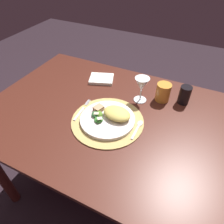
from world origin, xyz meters
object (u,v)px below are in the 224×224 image
Objects in this scene: dark_tumbler at (185,95)px; wine_glass at (142,85)px; spoon at (138,126)px; napkin at (102,79)px; dinner_plate at (108,119)px; fork at (81,111)px; dining_table at (116,132)px; amber_tumbler at (163,92)px.

wine_glass is at bearing -159.09° from dark_tumbler.
spoon is 1.31× the size of dark_tumbler.
dark_tumbler is (0.50, -0.00, 0.04)m from napkin.
dinner_plate is 1.55× the size of fork.
spoon is at bearing -39.38° from napkin.
wine_glass reaches higher than spoon.
amber_tumbler is at bearing 53.67° from dining_table.
dining_table is 13.84× the size of amber_tumbler.
dining_table is at bearing -137.33° from dark_tumbler.
dinner_plate is 1.85× the size of napkin.
napkin is 1.45× the size of amber_tumbler.
napkin is 1.02× the size of wine_glass.
napkin is (-0.22, 0.26, 0.13)m from dining_table.
spoon is at bearing -117.85° from dark_tumbler.
dark_tumbler is at bearing 45.77° from dinner_plate.
amber_tumbler is (0.04, 0.26, 0.04)m from spoon.
wine_glass is at bearing -16.53° from napkin.
dining_table is 0.29m from wine_glass.
dinner_plate reaches higher than dining_table.
fork is 1.72× the size of amber_tumbler.
dining_table is 0.22m from fork.
wine_glass is (-0.06, 0.20, 0.09)m from spoon.
wine_glass is 0.13m from amber_tumbler.
dinner_plate reaches higher than napkin.
dinner_plate reaches higher than spoon.
wine_glass reaches higher than napkin.
dining_table is at bearing -126.33° from amber_tumbler.
napkin is 0.39m from amber_tumbler.
amber_tumbler reaches higher than dinner_plate.
wine_glass is 1.41× the size of dark_tumbler.
wine_glass is 1.41× the size of amber_tumbler.
wine_glass is (0.28, -0.08, 0.09)m from napkin.
napkin is at bearing 140.62° from spoon.
napkin is at bearing 175.93° from amber_tumbler.
napkin reaches higher than dining_table.
dark_tumbler reaches higher than fork.
dinner_plate is 2.68× the size of amber_tumbler.
wine_glass is at bearing 107.78° from spoon.
dark_tumbler is (0.30, 0.31, 0.04)m from dinner_plate.
spoon reaches higher than dining_table.
spoon is at bearing 9.26° from dinner_plate.
dinner_plate is 0.34m from amber_tumbler.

